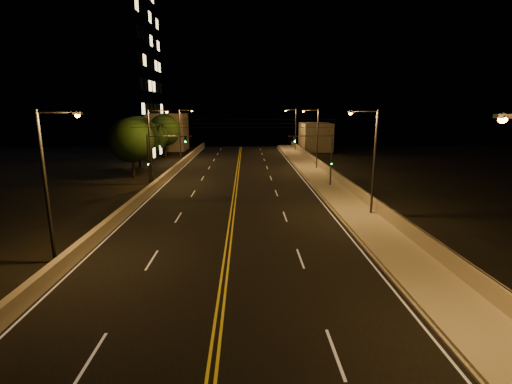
{
  "coord_description": "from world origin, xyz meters",
  "views": [
    {
      "loc": [
        1.22,
        -10.56,
        8.91
      ],
      "look_at": [
        2.0,
        18.0,
        2.5
      ],
      "focal_mm": 26.0,
      "sensor_mm": 36.0,
      "label": 1
    }
  ],
  "objects_px": {
    "traffic_signal_left": "(157,155)",
    "tree_3": "(164,130)",
    "streetlight_1": "(371,156)",
    "streetlight_5": "(152,141)",
    "tree_2": "(154,137)",
    "building_tower": "(74,74)",
    "streetlight_4": "(50,177)",
    "tree_0": "(131,140)",
    "tree_1": "(138,135)",
    "streetlight_2": "(316,135)",
    "streetlight_3": "(294,127)",
    "streetlight_6": "(182,131)",
    "traffic_signal_right": "(323,154)"
  },
  "relations": [
    {
      "from": "streetlight_2",
      "to": "streetlight_6",
      "type": "relative_size",
      "value": 1.0
    },
    {
      "from": "streetlight_2",
      "to": "tree_1",
      "type": "xyz_separation_m",
      "value": [
        -26.73,
        2.77,
        -0.16
      ]
    },
    {
      "from": "traffic_signal_left",
      "to": "tree_3",
      "type": "xyz_separation_m",
      "value": [
        -5.25,
        28.67,
        1.14
      ]
    },
    {
      "from": "streetlight_4",
      "to": "tree_2",
      "type": "distance_m",
      "value": 45.36
    },
    {
      "from": "building_tower",
      "to": "traffic_signal_right",
      "type": "bearing_deg",
      "value": -28.75
    },
    {
      "from": "streetlight_2",
      "to": "tree_0",
      "type": "height_order",
      "value": "streetlight_2"
    },
    {
      "from": "streetlight_6",
      "to": "traffic_signal_right",
      "type": "relative_size",
      "value": 1.45
    },
    {
      "from": "streetlight_3",
      "to": "traffic_signal_left",
      "type": "xyz_separation_m",
      "value": [
        -20.32,
        -37.33,
        -1.28
      ]
    },
    {
      "from": "streetlight_4",
      "to": "tree_0",
      "type": "xyz_separation_m",
      "value": [
        -3.76,
        27.98,
        -0.21
      ]
    },
    {
      "from": "traffic_signal_right",
      "to": "tree_2",
      "type": "relative_size",
      "value": 0.95
    },
    {
      "from": "tree_3",
      "to": "streetlight_6",
      "type": "bearing_deg",
      "value": -52.52
    },
    {
      "from": "streetlight_3",
      "to": "tree_3",
      "type": "relative_size",
      "value": 1.12
    },
    {
      "from": "streetlight_5",
      "to": "streetlight_4",
      "type": "bearing_deg",
      "value": -90.0
    },
    {
      "from": "streetlight_3",
      "to": "tree_1",
      "type": "bearing_deg",
      "value": -140.91
    },
    {
      "from": "streetlight_4",
      "to": "tree_2",
      "type": "bearing_deg",
      "value": 96.4
    },
    {
      "from": "streetlight_2",
      "to": "streetlight_5",
      "type": "distance_m",
      "value": 23.77
    },
    {
      "from": "streetlight_2",
      "to": "traffic_signal_right",
      "type": "relative_size",
      "value": 1.45
    },
    {
      "from": "streetlight_4",
      "to": "streetlight_2",
      "type": "bearing_deg",
      "value": 57.65
    },
    {
      "from": "streetlight_5",
      "to": "building_tower",
      "type": "distance_m",
      "value": 24.87
    },
    {
      "from": "traffic_signal_left",
      "to": "tree_1",
      "type": "relative_size",
      "value": 0.77
    },
    {
      "from": "tree_1",
      "to": "streetlight_2",
      "type": "bearing_deg",
      "value": -5.91
    },
    {
      "from": "streetlight_5",
      "to": "tree_2",
      "type": "height_order",
      "value": "streetlight_5"
    },
    {
      "from": "traffic_signal_right",
      "to": "tree_0",
      "type": "height_order",
      "value": "tree_0"
    },
    {
      "from": "streetlight_5",
      "to": "tree_1",
      "type": "xyz_separation_m",
      "value": [
        -5.3,
        13.04,
        -0.16
      ]
    },
    {
      "from": "streetlight_1",
      "to": "streetlight_5",
      "type": "relative_size",
      "value": 1.0
    },
    {
      "from": "streetlight_3",
      "to": "streetlight_4",
      "type": "height_order",
      "value": "same"
    },
    {
      "from": "streetlight_6",
      "to": "tree_3",
      "type": "bearing_deg",
      "value": 127.48
    },
    {
      "from": "streetlight_4",
      "to": "traffic_signal_right",
      "type": "bearing_deg",
      "value": 46.49
    },
    {
      "from": "traffic_signal_right",
      "to": "streetlight_6",
      "type": "bearing_deg",
      "value": 130.55
    },
    {
      "from": "building_tower",
      "to": "streetlight_6",
      "type": "bearing_deg",
      "value": 13.3
    },
    {
      "from": "traffic_signal_left",
      "to": "tree_1",
      "type": "bearing_deg",
      "value": 112.33
    },
    {
      "from": "streetlight_3",
      "to": "streetlight_5",
      "type": "distance_m",
      "value": 40.83
    },
    {
      "from": "streetlight_5",
      "to": "traffic_signal_right",
      "type": "height_order",
      "value": "streetlight_5"
    },
    {
      "from": "tree_0",
      "to": "tree_3",
      "type": "height_order",
      "value": "tree_3"
    },
    {
      "from": "traffic_signal_left",
      "to": "streetlight_6",
      "type": "bearing_deg",
      "value": 92.74
    },
    {
      "from": "streetlight_1",
      "to": "traffic_signal_left",
      "type": "relative_size",
      "value": 1.45
    },
    {
      "from": "tree_0",
      "to": "tree_1",
      "type": "height_order",
      "value": "tree_1"
    },
    {
      "from": "streetlight_4",
      "to": "tree_1",
      "type": "height_order",
      "value": "streetlight_4"
    },
    {
      "from": "streetlight_1",
      "to": "streetlight_5",
      "type": "height_order",
      "value": "same"
    },
    {
      "from": "streetlight_2",
      "to": "building_tower",
      "type": "relative_size",
      "value": 0.3
    },
    {
      "from": "streetlight_3",
      "to": "traffic_signal_left",
      "type": "distance_m",
      "value": 42.52
    },
    {
      "from": "building_tower",
      "to": "tree_1",
      "type": "bearing_deg",
      "value": -20.71
    },
    {
      "from": "streetlight_1",
      "to": "traffic_signal_right",
      "type": "bearing_deg",
      "value": 97.23
    },
    {
      "from": "streetlight_6",
      "to": "streetlight_5",
      "type": "bearing_deg",
      "value": -90.0
    },
    {
      "from": "streetlight_3",
      "to": "building_tower",
      "type": "distance_m",
      "value": 42.18
    },
    {
      "from": "streetlight_6",
      "to": "building_tower",
      "type": "bearing_deg",
      "value": -166.7
    },
    {
      "from": "traffic_signal_left",
      "to": "tree_2",
      "type": "xyz_separation_m",
      "value": [
        -6.17,
        24.08,
        0.21
      ]
    },
    {
      "from": "tree_1",
      "to": "building_tower",
      "type": "bearing_deg",
      "value": 159.29
    },
    {
      "from": "tree_3",
      "to": "tree_2",
      "type": "bearing_deg",
      "value": -101.34
    },
    {
      "from": "streetlight_1",
      "to": "traffic_signal_left",
      "type": "xyz_separation_m",
      "value": [
        -20.32,
        11.93,
        -1.28
      ]
    }
  ]
}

